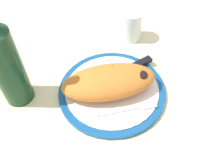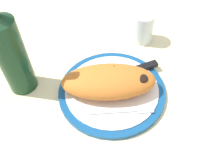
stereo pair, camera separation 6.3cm
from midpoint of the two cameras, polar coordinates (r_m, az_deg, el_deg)
The scene contains 7 objects.
ground_plane at distance 67.26cm, azimuth -2.69°, elevation -2.89°, with size 150.00×150.00×3.00cm, color beige.
plate at distance 65.49cm, azimuth -2.76°, elevation -1.72°, with size 28.95×28.95×1.52cm.
calzone at distance 62.42cm, azimuth -3.74°, elevation 0.65°, with size 25.99×14.93×6.58cm.
fork at distance 60.86cm, azimuth 1.76°, elevation -5.95°, with size 16.23×3.36×0.40cm.
knife at distance 68.73cm, azimuth 1.15°, elevation 3.28°, with size 23.39×6.97×1.20cm.
water_glass at distance 79.88cm, azimuth 2.29°, elevation 13.19°, with size 6.66×6.66×9.63cm.
wine_bottle at distance 62.47cm, azimuth -26.61°, elevation 4.02°, with size 7.45×7.45×30.43cm.
Camera 1 is at (-13.87, -38.01, 52.32)cm, focal length 38.63 mm.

